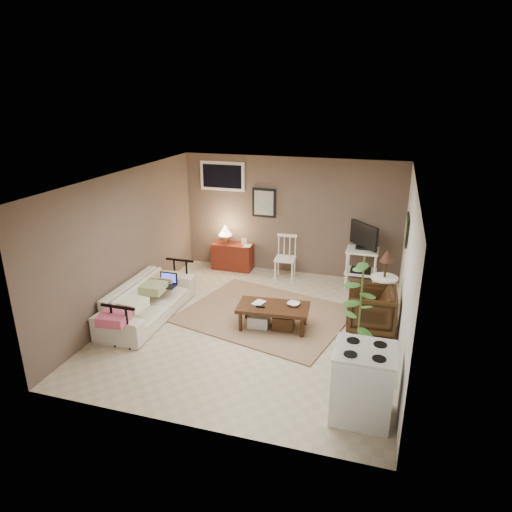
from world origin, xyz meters
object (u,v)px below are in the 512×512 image
(armchair, at_px, (371,308))
(side_table, at_px, (385,276))
(coffee_table, at_px, (273,315))
(sofa, at_px, (147,295))
(spindle_chair, at_px, (285,259))
(tv_stand, at_px, (362,254))
(red_console, at_px, (232,254))
(potted_plant, at_px, (360,310))
(stove, at_px, (362,383))

(armchair, bearing_deg, side_table, 159.70)
(coffee_table, xyz_separation_m, sofa, (-2.11, -0.21, 0.17))
(armchair, bearing_deg, spindle_chair, -137.06)
(tv_stand, height_order, armchair, tv_stand)
(coffee_table, distance_m, red_console, 2.75)
(coffee_table, bearing_deg, red_console, 123.22)
(side_table, height_order, potted_plant, potted_plant)
(coffee_table, xyz_separation_m, stove, (1.52, -1.73, 0.21))
(armchair, relative_size, potted_plant, 0.45)
(armchair, height_order, potted_plant, potted_plant)
(sofa, xyz_separation_m, tv_stand, (3.31, 2.35, 0.27))
(red_console, height_order, side_table, side_table)
(spindle_chair, height_order, armchair, spindle_chair)
(tv_stand, bearing_deg, armchair, -80.36)
(spindle_chair, height_order, stove, stove)
(coffee_table, xyz_separation_m, side_table, (1.65, 0.97, 0.49))
(spindle_chair, xyz_separation_m, armchair, (1.79, -1.70, -0.04))
(tv_stand, distance_m, side_table, 1.26)
(coffee_table, distance_m, side_table, 1.97)
(red_console, height_order, tv_stand, tv_stand)
(sofa, relative_size, armchair, 2.74)
(spindle_chair, distance_m, potted_plant, 3.37)
(potted_plant, bearing_deg, armchair, 84.59)
(red_console, relative_size, armchair, 1.30)
(sofa, bearing_deg, red_console, -13.43)
(tv_stand, distance_m, armchair, 1.76)
(armchair, distance_m, potted_plant, 1.29)
(coffee_table, height_order, armchair, armchair)
(sofa, xyz_separation_m, spindle_chair, (1.81, 2.35, 0.01))
(red_console, bearing_deg, tv_stand, -3.36)
(tv_stand, bearing_deg, stove, -85.28)
(side_table, distance_m, stove, 2.71)
(sofa, xyz_separation_m, stove, (3.63, -1.52, 0.04))
(spindle_chair, bearing_deg, armchair, -43.50)
(tv_stand, relative_size, armchair, 1.68)
(armchair, bearing_deg, tv_stand, -173.92)
(spindle_chair, bearing_deg, coffee_table, -81.96)
(red_console, bearing_deg, armchair, -31.92)
(stove, bearing_deg, spindle_chair, 115.26)
(red_console, height_order, armchair, red_console)
(side_table, bearing_deg, tv_stand, 110.92)
(spindle_chair, distance_m, stove, 4.27)
(spindle_chair, bearing_deg, red_console, 172.12)
(red_console, xyz_separation_m, tv_stand, (2.71, -0.16, 0.33))
(sofa, relative_size, potted_plant, 1.25)
(spindle_chair, relative_size, stove, 0.99)
(spindle_chair, xyz_separation_m, tv_stand, (1.50, 0.01, 0.26))
(stove, bearing_deg, red_console, 126.93)
(red_console, height_order, potted_plant, potted_plant)
(red_console, bearing_deg, spindle_chair, -7.88)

